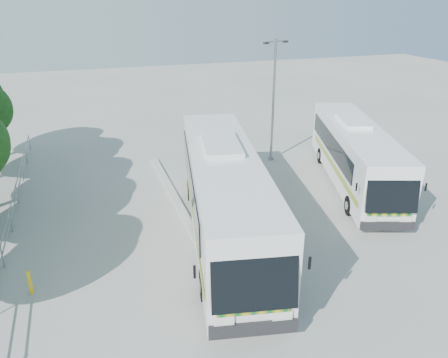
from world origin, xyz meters
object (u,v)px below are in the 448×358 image
object	(u,v)px
lamppost	(274,96)
coach_main	(224,193)
coach_adjacent	(355,154)
bollard	(30,283)

from	to	relation	value
lamppost	coach_main	bearing A→B (deg)	-143.13
coach_adjacent	bollard	world-z (taller)	coach_adjacent
lamppost	bollard	distance (m)	17.37
coach_main	coach_adjacent	world-z (taller)	coach_main
coach_adjacent	lamppost	distance (m)	6.19
coach_main	coach_adjacent	xyz separation A→B (m)	(8.63, 3.11, -0.26)
coach_main	lamppost	distance (m)	10.30
lamppost	bollard	world-z (taller)	lamppost
coach_adjacent	lamppost	bearing A→B (deg)	137.13
lamppost	bollard	xyz separation A→B (m)	(-13.80, -9.88, -3.69)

